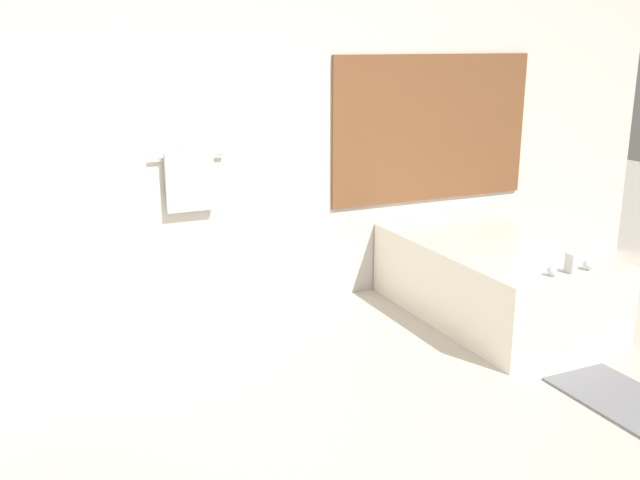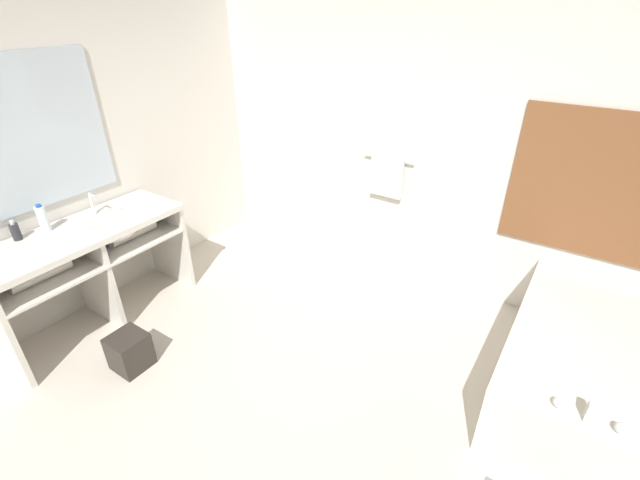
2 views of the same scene
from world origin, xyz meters
name	(u,v)px [view 1 (image 1 of 2)]	position (x,y,z in m)	size (l,w,h in m)	color
ground_plane	(389,473)	(0.00, 0.00, 0.00)	(16.00, 16.00, 0.00)	beige
wall_back_with_blinds	(236,122)	(0.06, 2.23, 1.34)	(7.40, 0.13, 2.70)	silver
bathtub	(492,276)	(1.61, 1.37, 0.29)	(0.97, 1.64, 0.65)	silver
bath_mat	(620,398)	(1.48, 0.08, 0.01)	(0.46, 0.70, 0.02)	slate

